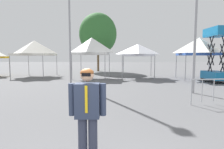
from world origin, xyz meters
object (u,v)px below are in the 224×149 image
(canopy_tent_center, at_px, (34,48))
(canopy_tent_behind_right, at_px, (199,46))
(canopy_tent_left_of_center, at_px, (138,50))
(scissor_lift, at_px, (217,66))
(light_pole_opposite_side, at_px, (69,10))
(person_foreground, at_px, (87,111))
(canopy_tent_far_right, at_px, (92,46))
(crowd_barrier_near_person, at_px, (214,86))
(tree_behind_tents_right, at_px, (98,34))

(canopy_tent_center, bearing_deg, canopy_tent_behind_right, -6.06)
(canopy_tent_left_of_center, bearing_deg, scissor_lift, -26.45)
(light_pole_opposite_side, bearing_deg, person_foreground, -72.14)
(canopy_tent_far_right, xyz_separation_m, person_foreground, (2.44, -14.17, -1.92))
(canopy_tent_center, height_order, scissor_lift, scissor_lift)
(crowd_barrier_near_person, bearing_deg, canopy_tent_center, 140.61)
(canopy_tent_far_right, height_order, canopy_tent_left_of_center, canopy_tent_far_right)
(scissor_lift, relative_size, crowd_barrier_near_person, 2.04)
(scissor_lift, xyz_separation_m, tree_behind_tents_right, (-10.84, 10.68, 3.84))
(canopy_tent_behind_right, distance_m, light_pole_opposite_side, 11.22)
(scissor_lift, bearing_deg, tree_behind_tents_right, 135.43)
(tree_behind_tents_right, bearing_deg, light_pole_opposite_side, -91.77)
(canopy_tent_center, relative_size, canopy_tent_far_right, 0.97)
(canopy_tent_far_right, distance_m, canopy_tent_left_of_center, 4.38)
(light_pole_opposite_side, distance_m, crowd_barrier_near_person, 10.79)
(canopy_tent_behind_right, bearing_deg, tree_behind_tents_right, 138.63)
(crowd_barrier_near_person, bearing_deg, scissor_lift, 64.40)
(tree_behind_tents_right, bearing_deg, crowd_barrier_near_person, -67.41)
(crowd_barrier_near_person, bearing_deg, light_pole_opposite_side, 143.13)
(light_pole_opposite_side, height_order, crowd_barrier_near_person, light_pole_opposite_side)
(scissor_lift, height_order, crowd_barrier_near_person, scissor_lift)
(canopy_tent_behind_right, bearing_deg, person_foreground, -117.15)
(scissor_lift, distance_m, light_pole_opposite_side, 12.02)
(canopy_tent_behind_right, height_order, scissor_lift, scissor_lift)
(canopy_tent_left_of_center, relative_size, light_pole_opposite_side, 0.33)
(light_pole_opposite_side, xyz_separation_m, tree_behind_tents_right, (0.37, 11.99, -0.31))
(canopy_tent_left_of_center, height_order, canopy_tent_behind_right, canopy_tent_behind_right)
(canopy_tent_behind_right, distance_m, tree_behind_tents_right, 13.67)
(canopy_tent_far_right, height_order, light_pole_opposite_side, light_pole_opposite_side)
(canopy_tent_left_of_center, xyz_separation_m, tree_behind_tents_right, (-4.93, 7.74, 2.49))
(person_foreground, bearing_deg, canopy_tent_far_right, 99.77)
(canopy_tent_behind_right, distance_m, scissor_lift, 2.50)
(canopy_tent_left_of_center, height_order, scissor_lift, scissor_lift)
(canopy_tent_center, distance_m, light_pole_opposite_side, 7.38)
(scissor_lift, bearing_deg, canopy_tent_center, 168.16)
(canopy_tent_behind_right, distance_m, person_foreground, 15.57)
(canopy_tent_center, xyz_separation_m, scissor_lift, (16.29, -3.41, -1.60))
(canopy_tent_center, relative_size, light_pole_opposite_side, 0.38)
(scissor_lift, relative_size, person_foreground, 2.37)
(canopy_tent_center, xyz_separation_m, canopy_tent_behind_right, (15.57, -1.65, 0.01))
(canopy_tent_center, relative_size, canopy_tent_left_of_center, 1.14)
(light_pole_opposite_side, bearing_deg, canopy_tent_center, 137.06)
(canopy_tent_center, relative_size, crowd_barrier_near_person, 1.75)
(person_foreground, height_order, tree_behind_tents_right, tree_behind_tents_right)
(scissor_lift, distance_m, person_foreground, 14.29)
(canopy_tent_behind_right, bearing_deg, crowd_barrier_near_person, -106.91)
(canopy_tent_center, bearing_deg, light_pole_opposite_side, -42.94)
(canopy_tent_far_right, bearing_deg, canopy_tent_center, 168.47)
(person_foreground, bearing_deg, light_pole_opposite_side, 107.86)
(canopy_tent_center, xyz_separation_m, person_foreground, (8.52, -15.41, -1.83))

